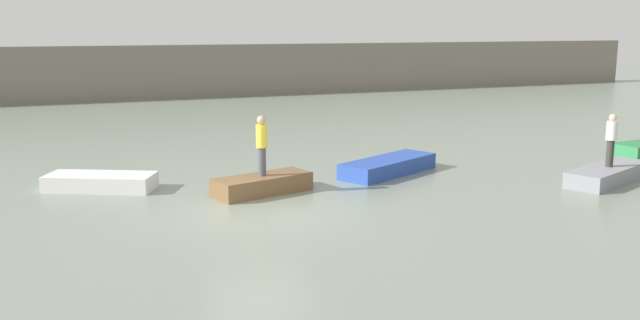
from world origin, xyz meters
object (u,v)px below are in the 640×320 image
(rowboat_white, at_px, (101,182))
(rowboat_grey, at_px, (608,174))
(rowboat_brown, at_px, (262,185))
(person_white_shirt, at_px, (611,138))
(rowboat_blue, at_px, (388,166))
(person_yellow_shirt, at_px, (262,142))

(rowboat_white, distance_m, rowboat_grey, 15.09)
(rowboat_white, xyz_separation_m, rowboat_brown, (4.19, -2.20, 0.03))
(person_white_shirt, bearing_deg, rowboat_blue, 148.02)
(rowboat_blue, distance_m, person_yellow_shirt, 4.77)
(person_yellow_shirt, xyz_separation_m, person_white_shirt, (10.14, -2.52, -0.12))
(person_yellow_shirt, bearing_deg, rowboat_grey, -13.94)
(rowboat_grey, distance_m, person_white_shirt, 1.12)
(rowboat_grey, xyz_separation_m, person_yellow_shirt, (-10.14, 2.52, 1.23))
(person_white_shirt, bearing_deg, rowboat_brown, 166.06)
(rowboat_blue, xyz_separation_m, person_yellow_shirt, (-4.50, -1.00, 1.22))
(rowboat_brown, height_order, person_yellow_shirt, person_yellow_shirt)
(rowboat_grey, xyz_separation_m, person_white_shirt, (-0.00, 0.00, 1.12))
(person_yellow_shirt, relative_size, person_white_shirt, 1.06)
(person_yellow_shirt, bearing_deg, person_white_shirt, -13.94)
(rowboat_white, relative_size, rowboat_blue, 0.84)
(rowboat_blue, distance_m, person_white_shirt, 6.74)
(rowboat_white, relative_size, person_yellow_shirt, 1.81)
(rowboat_grey, bearing_deg, person_white_shirt, 154.49)
(rowboat_white, xyz_separation_m, person_yellow_shirt, (4.19, -2.20, 1.24))
(rowboat_white, bearing_deg, person_white_shirt, 8.35)
(rowboat_brown, height_order, person_white_shirt, person_white_shirt)
(rowboat_white, height_order, rowboat_brown, rowboat_brown)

